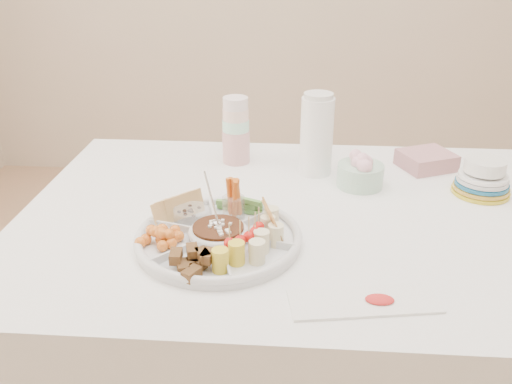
# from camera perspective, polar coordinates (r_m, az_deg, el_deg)

# --- Properties ---
(dining_table) EXTENTS (1.52, 1.02, 0.76)m
(dining_table) POSITION_cam_1_polar(r_m,az_deg,el_deg) (1.62, 5.44, -14.17)
(dining_table) COLOR white
(dining_table) RESTS_ON floor
(party_tray) EXTENTS (0.46, 0.46, 0.04)m
(party_tray) POSITION_cam_1_polar(r_m,az_deg,el_deg) (1.26, -3.98, -4.54)
(party_tray) COLOR white
(party_tray) RESTS_ON dining_table
(bean_dip) EXTENTS (0.14, 0.14, 0.04)m
(bean_dip) POSITION_cam_1_polar(r_m,az_deg,el_deg) (1.26, -3.99, -4.25)
(bean_dip) COLOR black
(bean_dip) RESTS_ON party_tray
(tortillas) EXTENTS (0.13, 0.13, 0.06)m
(tortillas) POSITION_cam_1_polar(r_m,az_deg,el_deg) (1.27, 1.83, -3.13)
(tortillas) COLOR tan
(tortillas) RESTS_ON party_tray
(carrot_cucumber) EXTENTS (0.13, 0.13, 0.10)m
(carrot_cucumber) POSITION_cam_1_polar(r_m,az_deg,el_deg) (1.35, -1.94, -0.40)
(carrot_cucumber) COLOR #D2621C
(carrot_cucumber) RESTS_ON party_tray
(pita_raisins) EXTENTS (0.15, 0.15, 0.07)m
(pita_raisins) POSITION_cam_1_polar(r_m,az_deg,el_deg) (1.34, -7.40, -1.64)
(pita_raisins) COLOR #E2A06A
(pita_raisins) RESTS_ON party_tray
(cherries) EXTENTS (0.14, 0.14, 0.05)m
(cherries) POSITION_cam_1_polar(r_m,az_deg,el_deg) (1.25, -9.94, -4.54)
(cherries) COLOR orange
(cherries) RESTS_ON party_tray
(granola_chunks) EXTENTS (0.13, 0.13, 0.05)m
(granola_chunks) POSITION_cam_1_polar(r_m,az_deg,el_deg) (1.15, -6.46, -7.01)
(granola_chunks) COLOR brown
(granola_chunks) RESTS_ON party_tray
(banana_tomato) EXTENTS (0.14, 0.14, 0.09)m
(banana_tomato) POSITION_cam_1_polar(r_m,az_deg,el_deg) (1.15, -0.05, -5.40)
(banana_tomato) COLOR #D0BF56
(banana_tomato) RESTS_ON party_tray
(cup_stack) EXTENTS (0.09, 0.09, 0.24)m
(cup_stack) POSITION_cam_1_polar(r_m,az_deg,el_deg) (1.68, -2.14, 6.95)
(cup_stack) COLOR white
(cup_stack) RESTS_ON dining_table
(thermos) EXTENTS (0.11, 0.11, 0.25)m
(thermos) POSITION_cam_1_polar(r_m,az_deg,el_deg) (1.61, 6.41, 6.15)
(thermos) COLOR white
(thermos) RESTS_ON dining_table
(flower_bowl) EXTENTS (0.17, 0.17, 0.10)m
(flower_bowl) POSITION_cam_1_polar(r_m,az_deg,el_deg) (1.56, 10.96, 2.29)
(flower_bowl) COLOR #B5D5BE
(flower_bowl) RESTS_ON dining_table
(napkin_stack) EXTENTS (0.19, 0.18, 0.05)m
(napkin_stack) POSITION_cam_1_polar(r_m,az_deg,el_deg) (1.75, 17.49, 3.22)
(napkin_stack) COLOR #BD8086
(napkin_stack) RESTS_ON dining_table
(plate_stack) EXTENTS (0.16, 0.16, 0.10)m
(plate_stack) POSITION_cam_1_polar(r_m,az_deg,el_deg) (1.61, 22.78, 1.47)
(plate_stack) COLOR gold
(plate_stack) RESTS_ON dining_table
(placemat) EXTENTS (0.30, 0.14, 0.01)m
(placemat) POSITION_cam_1_polar(r_m,az_deg,el_deg) (1.10, 11.29, -11.22)
(placemat) COLOR silver
(placemat) RESTS_ON dining_table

